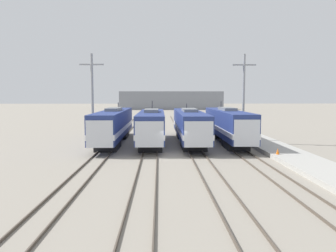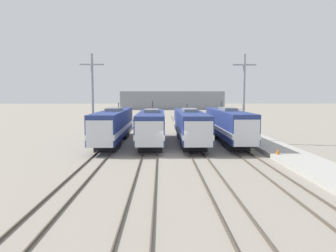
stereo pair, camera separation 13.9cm
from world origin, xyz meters
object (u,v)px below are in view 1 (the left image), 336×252
at_px(locomotive_far_left, 113,125).
at_px(traffic_cone, 278,151).
at_px(catenary_tower_left, 92,97).
at_px(locomotive_center_left, 151,127).
at_px(catenary_tower_right, 244,97).
at_px(locomotive_center_right, 190,125).
at_px(locomotive_far_right, 228,125).

height_order(locomotive_far_left, traffic_cone, locomotive_far_left).
relative_size(locomotive_far_left, traffic_cone, 35.38).
relative_size(locomotive_far_left, catenary_tower_left, 1.83).
bearing_deg(traffic_cone, locomotive_center_left, 143.18).
bearing_deg(locomotive_far_left, catenary_tower_left, -177.52).
xyz_separation_m(catenary_tower_right, traffic_cone, (0.71, -10.11, -5.02)).
bearing_deg(catenary_tower_left, locomotive_center_right, 0.66).
bearing_deg(locomotive_far_left, locomotive_center_left, -15.01).
height_order(locomotive_center_left, catenary_tower_left, catenary_tower_left).
bearing_deg(traffic_cone, locomotive_far_left, 148.47).
distance_m(locomotive_far_right, catenary_tower_right, 3.94).
relative_size(locomotive_center_left, catenary_tower_right, 1.57).
bearing_deg(locomotive_far_left, traffic_cone, -31.53).
bearing_deg(locomotive_far_right, locomotive_far_left, 179.61).
xyz_separation_m(locomotive_far_right, catenary_tower_left, (-16.53, -0.01, 3.46)).
xyz_separation_m(locomotive_far_left, catenary_tower_left, (-2.48, -0.11, 3.47)).
bearing_deg(catenary_tower_right, catenary_tower_left, 180.00).
bearing_deg(traffic_cone, locomotive_center_right, 125.42).
height_order(catenary_tower_left, catenary_tower_right, same).
relative_size(locomotive_far_right, catenary_tower_left, 1.74).
distance_m(locomotive_center_right, catenary_tower_right, 7.46).
bearing_deg(locomotive_center_left, locomotive_far_left, 164.99).
height_order(locomotive_far_right, traffic_cone, locomotive_far_right).
xyz_separation_m(catenary_tower_left, traffic_cone, (19.13, -10.11, -5.02)).
height_order(locomotive_center_left, locomotive_center_right, locomotive_center_left).
distance_m(locomotive_far_right, traffic_cone, 10.57).
relative_size(locomotive_center_left, locomotive_far_right, 0.90).
height_order(locomotive_center_right, catenary_tower_left, catenary_tower_left).
height_order(catenary_tower_right, traffic_cone, catenary_tower_right).
distance_m(locomotive_far_left, traffic_cone, 19.60).
height_order(locomotive_center_left, catenary_tower_right, catenary_tower_right).
xyz_separation_m(locomotive_far_left, catenary_tower_right, (15.94, -0.11, 3.47)).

